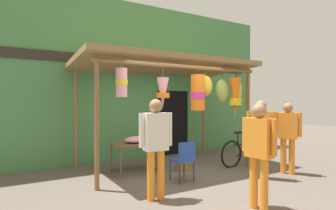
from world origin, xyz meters
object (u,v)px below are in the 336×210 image
(wicker_basket_by_table, at_px, (183,166))
(passerby_at_right, at_px, (261,132))
(display_table, at_px, (136,146))
(vendor_in_orange, at_px, (259,147))
(folding_chair, at_px, (184,158))
(parked_bicycle, at_px, (245,152))
(customer_foreground, at_px, (288,132))
(shopper_by_bananas, at_px, (156,140))
(flower_heap_on_table, at_px, (139,139))

(wicker_basket_by_table, xyz_separation_m, passerby_at_right, (1.03, -1.49, 0.91))
(display_table, relative_size, vendor_in_orange, 0.68)
(folding_chair, relative_size, parked_bicycle, 0.48)
(passerby_at_right, bearing_deg, customer_foreground, -2.80)
(vendor_in_orange, height_order, shopper_by_bananas, shopper_by_bananas)
(wicker_basket_by_table, bearing_deg, vendor_in_orange, -97.30)
(flower_heap_on_table, height_order, vendor_in_orange, vendor_in_orange)
(parked_bicycle, height_order, passerby_at_right, passerby_at_right)
(parked_bicycle, bearing_deg, customer_foreground, -80.96)
(display_table, height_order, passerby_at_right, passerby_at_right)
(flower_heap_on_table, relative_size, folding_chair, 0.82)
(flower_heap_on_table, distance_m, parked_bicycle, 2.86)
(display_table, relative_size, wicker_basket_by_table, 2.93)
(customer_foreground, bearing_deg, parked_bicycle, 99.04)
(wicker_basket_by_table, bearing_deg, shopper_by_bananas, -136.37)
(flower_heap_on_table, distance_m, folding_chair, 1.32)
(vendor_in_orange, distance_m, shopper_by_bananas, 1.67)
(shopper_by_bananas, height_order, passerby_at_right, shopper_by_bananas)
(display_table, xyz_separation_m, folding_chair, (0.53, -1.26, -0.12))
(vendor_in_orange, distance_m, passerby_at_right, 1.78)
(folding_chair, bearing_deg, shopper_by_bananas, -147.81)
(flower_heap_on_table, height_order, wicker_basket_by_table, flower_heap_on_table)
(parked_bicycle, bearing_deg, passerby_at_right, -122.03)
(vendor_in_orange, height_order, customer_foreground, vendor_in_orange)
(folding_chair, height_order, vendor_in_orange, vendor_in_orange)
(flower_heap_on_table, bearing_deg, shopper_by_bananas, -105.70)
(vendor_in_orange, bearing_deg, shopper_by_bananas, 135.47)
(customer_foreground, bearing_deg, shopper_by_bananas, 178.77)
(parked_bicycle, xyz_separation_m, vendor_in_orange, (-2.04, -2.22, 0.62))
(flower_heap_on_table, relative_size, shopper_by_bananas, 0.40)
(vendor_in_orange, relative_size, passerby_at_right, 0.97)
(display_table, distance_m, flower_heap_on_table, 0.17)
(folding_chair, distance_m, vendor_in_orange, 1.87)
(wicker_basket_by_table, distance_m, shopper_by_bananas, 2.30)
(parked_bicycle, bearing_deg, vendor_in_orange, -132.55)
(folding_chair, distance_m, wicker_basket_by_table, 1.07)
(customer_foreground, xyz_separation_m, shopper_by_bananas, (-3.41, 0.07, 0.05))
(passerby_at_right, bearing_deg, parked_bicycle, 57.97)
(parked_bicycle, relative_size, vendor_in_orange, 1.06)
(parked_bicycle, relative_size, passerby_at_right, 1.03)
(flower_heap_on_table, xyz_separation_m, wicker_basket_by_table, (1.01, -0.37, -0.68))
(shopper_by_bananas, bearing_deg, folding_chair, 32.19)
(display_table, relative_size, customer_foreground, 0.69)
(vendor_in_orange, relative_size, customer_foreground, 1.00)
(wicker_basket_by_table, relative_size, parked_bicycle, 0.22)
(folding_chair, xyz_separation_m, wicker_basket_by_table, (0.53, 0.83, -0.40))
(folding_chair, height_order, parked_bicycle, parked_bicycle)
(display_table, bearing_deg, folding_chair, -67.19)
(parked_bicycle, bearing_deg, display_table, 163.31)
(display_table, distance_m, passerby_at_right, 2.86)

